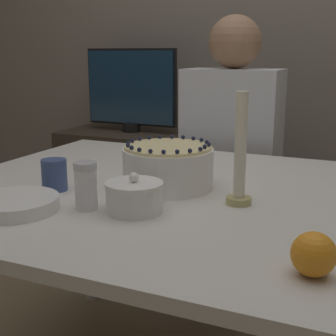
# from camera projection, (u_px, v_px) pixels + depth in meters

# --- Properties ---
(wall_behind) EXTENTS (8.00, 0.05, 2.60)m
(wall_behind) POSITION_uv_depth(u_px,v_px,m) (296.00, 15.00, 2.40)
(wall_behind) COLOR slate
(wall_behind) RESTS_ON ground_plane
(dining_table) EXTENTS (1.53, 1.11, 0.74)m
(dining_table) POSITION_uv_depth(u_px,v_px,m) (202.00, 225.00, 1.31)
(dining_table) COLOR beige
(dining_table) RESTS_ON ground_plane
(cake) EXTENTS (0.26, 0.26, 0.13)m
(cake) POSITION_uv_depth(u_px,v_px,m) (168.00, 167.00, 1.33)
(cake) COLOR white
(cake) RESTS_ON dining_table
(sugar_bowl) EXTENTS (0.14, 0.14, 0.10)m
(sugar_bowl) POSITION_uv_depth(u_px,v_px,m) (134.00, 197.00, 1.12)
(sugar_bowl) COLOR white
(sugar_bowl) RESTS_ON dining_table
(sugar_shaker) EXTENTS (0.06, 0.06, 0.12)m
(sugar_shaker) POSITION_uv_depth(u_px,v_px,m) (86.00, 185.00, 1.14)
(sugar_shaker) COLOR white
(sugar_shaker) RESTS_ON dining_table
(plate_stack) EXTENTS (0.22, 0.22, 0.03)m
(plate_stack) POSITION_uv_depth(u_px,v_px,m) (14.00, 204.00, 1.14)
(plate_stack) COLOR white
(plate_stack) RESTS_ON dining_table
(candle) EXTENTS (0.07, 0.07, 0.28)m
(candle) POSITION_uv_depth(u_px,v_px,m) (240.00, 159.00, 1.16)
(candle) COLOR tan
(candle) RESTS_ON dining_table
(cup) EXTENTS (0.07, 0.07, 0.09)m
(cup) POSITION_uv_depth(u_px,v_px,m) (54.00, 175.00, 1.30)
(cup) COLOR #384C7F
(cup) RESTS_ON dining_table
(orange_fruit_0) EXTENTS (0.08, 0.08, 0.08)m
(orange_fruit_0) POSITION_uv_depth(u_px,v_px,m) (314.00, 254.00, 0.80)
(orange_fruit_0) COLOR orange
(orange_fruit_0) RESTS_ON dining_table
(person_man_blue_shirt) EXTENTS (0.40, 0.34, 1.26)m
(person_man_blue_shirt) POSITION_uv_depth(u_px,v_px,m) (230.00, 183.00, 2.06)
(person_man_blue_shirt) COLOR #595960
(person_man_blue_shirt) RESTS_ON ground_plane
(side_cabinet) EXTENTS (0.76, 0.45, 0.68)m
(side_cabinet) POSITION_uv_depth(u_px,v_px,m) (133.00, 190.00, 2.71)
(side_cabinet) COLOR #382D23
(side_cabinet) RESTS_ON ground_plane
(tv_monitor) EXTENTS (0.54, 0.10, 0.45)m
(tv_monitor) POSITION_uv_depth(u_px,v_px,m) (131.00, 89.00, 2.57)
(tv_monitor) COLOR black
(tv_monitor) RESTS_ON side_cabinet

